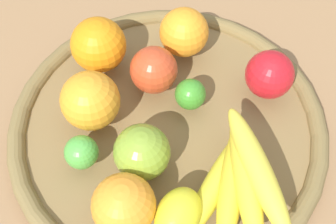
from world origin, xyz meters
TOP-DOWN VIEW (x-y plane):
  - ground_plane at (0.00, 0.00)m, footprint 2.40×2.40m
  - basket at (0.00, 0.00)m, footprint 0.45×0.45m
  - apple_2 at (-0.08, 0.01)m, footprint 0.09×0.09m
  - banana_bunch at (-0.07, -0.11)m, footprint 0.18×0.14m
  - lime_0 at (-0.09, 0.09)m, footprint 0.05×0.05m
  - orange_1 at (0.07, 0.13)m, footprint 0.10×0.10m
  - lime_1 at (0.04, -0.02)m, footprint 0.06×0.06m
  - orange_2 at (0.13, 0.02)m, footprint 0.10×0.10m
  - apple_0 at (0.05, 0.04)m, footprint 0.08×0.08m
  - lemon_0 at (-0.14, -0.06)m, footprint 0.08×0.06m
  - apple_1 at (0.09, -0.12)m, footprint 0.09×0.09m
  - orange_0 at (-0.03, 0.10)m, footprint 0.11×0.11m
  - orange_3 at (-0.15, 0.01)m, footprint 0.10×0.10m

SIDE VIEW (x-z plane):
  - ground_plane at x=0.00m, z-range 0.00..0.00m
  - basket at x=0.00m, z-range 0.00..0.03m
  - lime_1 at x=0.04m, z-range 0.03..0.08m
  - lime_0 at x=-0.09m, z-range 0.03..0.08m
  - lemon_0 at x=-0.14m, z-range 0.03..0.08m
  - apple_0 at x=0.05m, z-range 0.03..0.10m
  - apple_1 at x=0.09m, z-range 0.03..0.10m
  - apple_2 at x=-0.08m, z-range 0.03..0.10m
  - banana_bunch at x=-0.07m, z-range 0.03..0.10m
  - orange_2 at x=0.13m, z-range 0.03..0.11m
  - orange_3 at x=-0.15m, z-range 0.03..0.11m
  - orange_0 at x=-0.03m, z-range 0.03..0.11m
  - orange_1 at x=0.07m, z-range 0.03..0.11m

